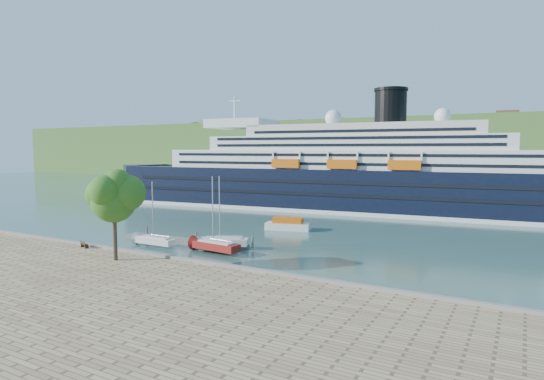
{
  "coord_description": "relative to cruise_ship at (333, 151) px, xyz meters",
  "views": [
    {
      "loc": [
        40.81,
        -37.11,
        12.83
      ],
      "look_at": [
        3.32,
        30.0,
        5.88
      ],
      "focal_mm": 30.0,
      "sensor_mm": 36.0,
      "label": 1
    }
  ],
  "objects": [
    {
      "name": "ground",
      "position": [
        -5.28,
        -52.88,
        -12.45
      ],
      "size": [
        400.0,
        400.0,
        0.0
      ],
      "primitive_type": "plane",
      "color": "#31584F",
      "rests_on": "ground"
    },
    {
      "name": "far_hillside",
      "position": [
        -5.28,
        92.12,
        -0.45
      ],
      "size": [
        400.0,
        50.0,
        24.0
      ],
      "primitive_type": "cube",
      "color": "#3B5D25",
      "rests_on": "ground"
    },
    {
      "name": "quay_coping",
      "position": [
        -5.28,
        -53.08,
        -11.3
      ],
      "size": [
        220.0,
        0.5,
        0.3
      ],
      "primitive_type": "cube",
      "color": "slate",
      "rests_on": "promenade"
    },
    {
      "name": "cruise_ship",
      "position": [
        0.0,
        0.0,
        0.0
      ],
      "size": [
        111.96,
        27.0,
        24.9
      ],
      "primitive_type": null,
      "rotation": [
        0.0,
        0.0,
        0.1
      ],
      "color": "black",
      "rests_on": "ground"
    },
    {
      "name": "park_bench",
      "position": [
        -10.36,
        -54.08,
        -11.01
      ],
      "size": [
        1.48,
        0.9,
        0.89
      ],
      "primitive_type": null,
      "rotation": [
        0.0,
        0.0,
        -0.26
      ],
      "color": "#482514",
      "rests_on": "promenade"
    },
    {
      "name": "promenade_tree",
      "position": [
        -2.29,
        -56.57,
        -6.19
      ],
      "size": [
        6.36,
        6.36,
        10.53
      ],
      "primitive_type": null,
      "color": "#2B5917",
      "rests_on": "promenade"
    },
    {
      "name": "floating_pontoon",
      "position": [
        -5.28,
        -42.01,
        -12.24
      ],
      "size": [
        19.65,
        3.41,
        0.43
      ],
      "primitive_type": null,
      "rotation": [
        0.0,
        0.0,
        0.05
      ],
      "color": "gray",
      "rests_on": "ground"
    },
    {
      "name": "sailboat_white_near",
      "position": [
        -6.39,
        -46.19,
        -8.34
      ],
      "size": [
        6.38,
        1.8,
        8.23
      ],
      "primitive_type": null,
      "rotation": [
        0.0,
        0.0,
        -0.0
      ],
      "color": "silver",
      "rests_on": "ground"
    },
    {
      "name": "sailboat_red",
      "position": [
        2.69,
        -45.33,
        -7.92
      ],
      "size": [
        7.17,
        2.6,
        9.06
      ],
      "primitive_type": null,
      "rotation": [
        0.0,
        0.0,
        -0.09
      ],
      "color": "maroon",
      "rests_on": "ground"
    },
    {
      "name": "sailboat_white_far",
      "position": [
        1.97,
        -42.73,
        -7.97
      ],
      "size": [
        7.13,
        4.58,
        8.97
      ],
      "primitive_type": null,
      "rotation": [
        0.0,
        0.0,
        0.42
      ],
      "color": "silver",
      "rests_on": "ground"
    },
    {
      "name": "tender_launch",
      "position": [
        2.94,
        -26.45,
        -11.46
      ],
      "size": [
        7.53,
        4.09,
        1.98
      ],
      "primitive_type": null,
      "rotation": [
        0.0,
        0.0,
        0.24
      ],
      "color": "#D75B0C",
      "rests_on": "ground"
    }
  ]
}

